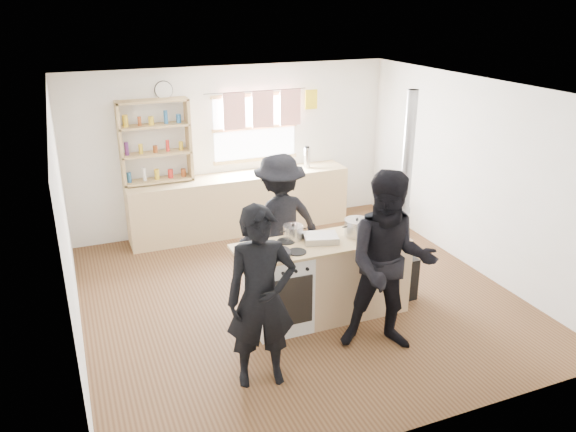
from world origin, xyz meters
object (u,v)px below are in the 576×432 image
object	(u,v)px
stockpot_stove	(293,232)
person_far	(280,222)
thermos	(307,158)
stockpot_counter	(357,227)
cooking_island	(328,278)
skillet_greens	(275,253)
flue_heater	(401,248)
person_near_left	(261,298)
roast_tray	(321,238)
person_near_right	(390,263)
bread_board	(388,231)

from	to	relation	value
stockpot_stove	person_far	xyz separation A→B (m)	(0.11, 0.68, -0.16)
thermos	stockpot_counter	world-z (taller)	thermos
cooking_island	stockpot_stove	world-z (taller)	stockpot_stove
skillet_greens	flue_heater	xyz separation A→B (m)	(1.67, 0.20, -0.31)
thermos	stockpot_counter	bearing A→B (deg)	-102.61
cooking_island	person_near_left	xyz separation A→B (m)	(-1.09, -0.83, 0.41)
roast_tray	person_near_right	distance (m)	0.88
thermos	person_far	distance (m)	2.26
bread_board	flue_heater	size ratio (longest dim) A/B	0.12
skillet_greens	flue_heater	size ratio (longest dim) A/B	0.17
bread_board	cooking_island	bearing A→B (deg)	170.69
skillet_greens	roast_tray	xyz separation A→B (m)	(0.59, 0.15, 0.01)
roast_tray	stockpot_counter	distance (m)	0.45
thermos	cooking_island	xyz separation A→B (m)	(-0.97, -2.77, -0.60)
person_near_right	flue_heater	bearing A→B (deg)	75.57
stockpot_counter	person_near_right	distance (m)	0.80
skillet_greens	person_near_right	bearing A→B (deg)	-33.56
thermos	person_near_right	size ratio (longest dim) A/B	0.17
thermos	person_near_left	size ratio (longest dim) A/B	0.18
person_far	bread_board	bearing A→B (deg)	125.10
cooking_island	person_far	distance (m)	0.98
roast_tray	bread_board	world-z (taller)	bread_board
cooking_island	stockpot_counter	size ratio (longest dim) A/B	6.97
flue_heater	person_near_left	xyz separation A→B (m)	(-2.07, -0.90, 0.24)
roast_tray	person_near_right	xyz separation A→B (m)	(0.38, -0.80, -0.02)
roast_tray	person_far	world-z (taller)	person_far
thermos	cooking_island	size ratio (longest dim) A/B	0.17
thermos	stockpot_stove	distance (m)	2.90
cooking_island	person_near_left	world-z (taller)	person_near_left
cooking_island	person_near_right	size ratio (longest dim) A/B	1.04
cooking_island	stockpot_stove	xyz separation A→B (m)	(-0.35, 0.19, 0.54)
thermos	stockpot_stove	xyz separation A→B (m)	(-1.31, -2.58, -0.05)
thermos	stockpot_counter	distance (m)	2.82
thermos	person_far	world-z (taller)	person_far
flue_heater	person_near_right	world-z (taller)	flue_heater
cooking_island	skillet_greens	world-z (taller)	skillet_greens
cooking_island	skillet_greens	bearing A→B (deg)	-168.89
cooking_island	roast_tray	bearing A→B (deg)	170.84
thermos	stockpot_stove	bearing A→B (deg)	-116.97
stockpot_stove	person_near_left	distance (m)	1.27
person_near_right	thermos	bearing A→B (deg)	104.30
stockpot_stove	person_near_right	xyz separation A→B (m)	(0.64, -0.97, -0.06)
thermos	stockpot_stove	size ratio (longest dim) A/B	1.47
cooking_island	skillet_greens	xyz separation A→B (m)	(-0.69, -0.13, 0.49)
roast_tray	cooking_island	bearing A→B (deg)	-9.16
thermos	person_near_left	xyz separation A→B (m)	(-2.05, -3.60, -0.18)
cooking_island	bread_board	bearing A→B (deg)	-9.31
cooking_island	person_far	bearing A→B (deg)	105.39
thermos	skillet_greens	distance (m)	3.34
stockpot_stove	stockpot_counter	xyz separation A→B (m)	(0.70, -0.17, 0.01)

